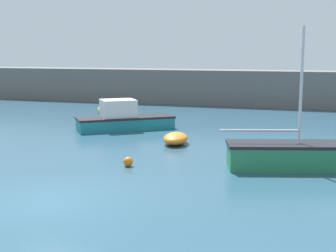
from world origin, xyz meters
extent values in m
cube|color=#284C60|center=(0.00, 0.00, -0.10)|extent=(120.00, 120.00, 0.20)
cube|color=#66605B|center=(0.00, 27.74, 1.48)|extent=(54.26, 3.19, 2.95)
cube|color=teal|center=(-2.93, 13.05, 0.32)|extent=(5.54, 4.81, 0.63)
cube|color=black|center=(-2.93, 13.05, 0.69)|extent=(5.65, 4.90, 0.12)
cube|color=silver|center=(-3.27, 12.80, 1.20)|extent=(2.48, 2.41, 1.13)
ellipsoid|color=yellow|center=(-6.76, 18.95, 0.32)|extent=(2.84, 3.09, 0.63)
ellipsoid|color=orange|center=(1.19, 9.58, 0.29)|extent=(1.46, 2.12, 0.58)
cube|color=#287A4C|center=(7.13, 6.42, 0.44)|extent=(5.65, 3.02, 0.89)
cube|color=black|center=(7.13, 6.42, 0.95)|extent=(5.76, 3.08, 0.12)
cylinder|color=silver|center=(7.13, 6.42, 3.18)|extent=(0.11, 0.11, 4.58)
cylinder|color=silver|center=(5.65, 5.99, 1.50)|extent=(2.98, 0.94, 0.09)
sphere|color=orange|center=(0.68, 4.71, 0.19)|extent=(0.38, 0.38, 0.38)
camera|label=1|loc=(7.66, -12.08, 4.52)|focal=50.00mm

